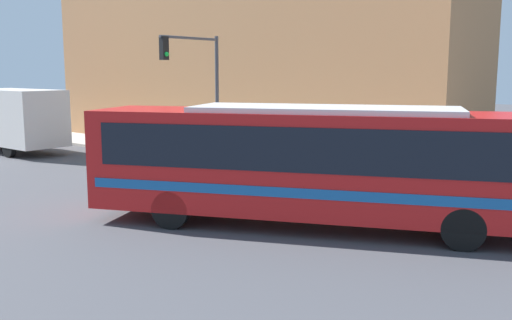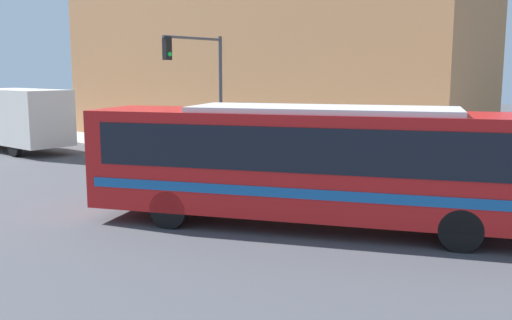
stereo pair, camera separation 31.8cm
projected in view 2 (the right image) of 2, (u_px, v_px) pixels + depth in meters
The scene contains 8 objects.
ground_plane at pixel (368, 226), 14.74m from camera, with size 120.00×120.00×0.00m, color #47474C.
sidewalk at pixel (105, 141), 32.02m from camera, with size 3.15×70.00×0.14m.
building_facade at pixel (249, 57), 30.47m from camera, with size 6.00×24.44×9.38m.
city_bus at pixel (322, 159), 14.28m from camera, with size 7.12×11.91×3.08m.
delivery_truck at pixel (15, 118), 28.35m from camera, with size 2.36×7.67×3.09m.
fire_hydrant at pixel (314, 162), 21.80m from camera, with size 0.26×0.35×0.73m.
traffic_light_pole at pixel (202, 76), 23.75m from camera, with size 3.28×0.35×5.30m.
pedestrian_near_corner at pixel (184, 131), 27.57m from camera, with size 0.34×0.34×1.85m.
Camera 2 is at (-12.82, -6.97, 3.94)m, focal length 40.00 mm.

